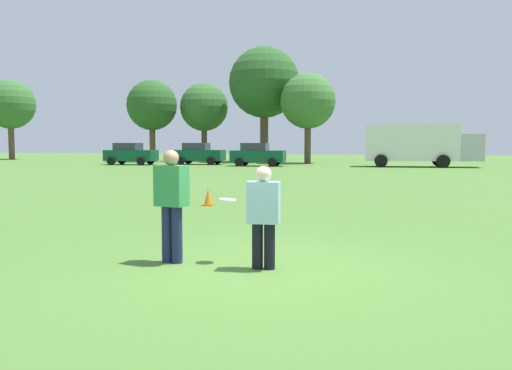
{
  "coord_description": "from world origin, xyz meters",
  "views": [
    {
      "loc": [
        1.83,
        -7.35,
        1.82
      ],
      "look_at": [
        -0.5,
        1.8,
        1.07
      ],
      "focal_mm": 37.65,
      "sensor_mm": 36.0,
      "label": 1
    }
  ],
  "objects_px": {
    "parked_car_near_left": "(130,154)",
    "box_truck": "(419,144)",
    "player_defender": "(264,212)",
    "player_thrower": "(172,199)",
    "parked_car_center": "(257,154)",
    "traffic_cone": "(208,198)",
    "parked_car_mid_left": "(199,154)",
    "frisbee": "(227,200)"
  },
  "relations": [
    {
      "from": "parked_car_mid_left",
      "to": "player_defender",
      "type": "bearing_deg",
      "value": -68.26
    },
    {
      "from": "box_truck",
      "to": "frisbee",
      "type": "bearing_deg",
      "value": -97.2
    },
    {
      "from": "player_thrower",
      "to": "parked_car_mid_left",
      "type": "xyz_separation_m",
      "value": [
        -12.64,
        35.27,
        -0.04
      ]
    },
    {
      "from": "player_thrower",
      "to": "frisbee",
      "type": "distance_m",
      "value": 0.84
    },
    {
      "from": "parked_car_near_left",
      "to": "parked_car_center",
      "type": "relative_size",
      "value": 1.0
    },
    {
      "from": "box_truck",
      "to": "parked_car_near_left",
      "type": "bearing_deg",
      "value": -175.78
    },
    {
      "from": "player_thrower",
      "to": "parked_car_near_left",
      "type": "relative_size",
      "value": 0.4
    },
    {
      "from": "parked_car_near_left",
      "to": "box_truck",
      "type": "height_order",
      "value": "box_truck"
    },
    {
      "from": "parked_car_mid_left",
      "to": "frisbee",
      "type": "bearing_deg",
      "value": -68.99
    },
    {
      "from": "player_defender",
      "to": "frisbee",
      "type": "height_order",
      "value": "player_defender"
    },
    {
      "from": "player_defender",
      "to": "frisbee",
      "type": "distance_m",
      "value": 0.72
    },
    {
      "from": "box_truck",
      "to": "player_defender",
      "type": "bearing_deg",
      "value": -96.11
    },
    {
      "from": "traffic_cone",
      "to": "parked_car_center",
      "type": "height_order",
      "value": "parked_car_center"
    },
    {
      "from": "parked_car_near_left",
      "to": "parked_car_mid_left",
      "type": "distance_m",
      "value": 5.66
    },
    {
      "from": "player_thrower",
      "to": "frisbee",
      "type": "relative_size",
      "value": 6.31
    },
    {
      "from": "frisbee",
      "to": "traffic_cone",
      "type": "bearing_deg",
      "value": 111.59
    },
    {
      "from": "parked_car_mid_left",
      "to": "parked_car_center",
      "type": "xyz_separation_m",
      "value": [
        5.58,
        -1.82,
        0.0
      ]
    },
    {
      "from": "frisbee",
      "to": "parked_car_near_left",
      "type": "bearing_deg",
      "value": 119.57
    },
    {
      "from": "player_thrower",
      "to": "player_defender",
      "type": "relative_size",
      "value": 1.15
    },
    {
      "from": "parked_car_near_left",
      "to": "parked_car_mid_left",
      "type": "relative_size",
      "value": 1.0
    },
    {
      "from": "player_defender",
      "to": "parked_car_mid_left",
      "type": "bearing_deg",
      "value": 111.74
    },
    {
      "from": "player_thrower",
      "to": "parked_car_near_left",
      "type": "xyz_separation_m",
      "value": [
        -17.96,
        33.31,
        -0.04
      ]
    },
    {
      "from": "frisbee",
      "to": "box_truck",
      "type": "distance_m",
      "value": 35.07
    },
    {
      "from": "player_defender",
      "to": "parked_car_mid_left",
      "type": "xyz_separation_m",
      "value": [
        -14.09,
        35.33,
        0.1
      ]
    },
    {
      "from": "player_defender",
      "to": "parked_car_near_left",
      "type": "height_order",
      "value": "parked_car_near_left"
    },
    {
      "from": "player_defender",
      "to": "box_truck",
      "type": "xyz_separation_m",
      "value": [
        3.76,
        35.09,
        0.92
      ]
    },
    {
      "from": "player_thrower",
      "to": "parked_car_mid_left",
      "type": "height_order",
      "value": "parked_car_mid_left"
    },
    {
      "from": "frisbee",
      "to": "player_thrower",
      "type": "bearing_deg",
      "value": -163.5
    },
    {
      "from": "player_defender",
      "to": "parked_car_near_left",
      "type": "xyz_separation_m",
      "value": [
        -19.4,
        33.38,
        0.1
      ]
    },
    {
      "from": "player_thrower",
      "to": "parked_car_center",
      "type": "relative_size",
      "value": 0.4
    },
    {
      "from": "frisbee",
      "to": "parked_car_mid_left",
      "type": "relative_size",
      "value": 0.06
    },
    {
      "from": "frisbee",
      "to": "parked_car_near_left",
      "type": "xyz_separation_m",
      "value": [
        -18.77,
        33.07,
        -0.03
      ]
    },
    {
      "from": "parked_car_near_left",
      "to": "parked_car_mid_left",
      "type": "height_order",
      "value": "same"
    },
    {
      "from": "parked_car_near_left",
      "to": "box_truck",
      "type": "bearing_deg",
      "value": 4.22
    },
    {
      "from": "frisbee",
      "to": "parked_car_mid_left",
      "type": "height_order",
      "value": "parked_car_mid_left"
    },
    {
      "from": "parked_car_near_left",
      "to": "parked_car_mid_left",
      "type": "bearing_deg",
      "value": 20.16
    },
    {
      "from": "parked_car_mid_left",
      "to": "box_truck",
      "type": "xyz_separation_m",
      "value": [
        17.85,
        -0.24,
        0.83
      ]
    },
    {
      "from": "player_defender",
      "to": "box_truck",
      "type": "bearing_deg",
      "value": 83.89
    },
    {
      "from": "player_thrower",
      "to": "traffic_cone",
      "type": "distance_m",
      "value": 7.52
    },
    {
      "from": "parked_car_mid_left",
      "to": "box_truck",
      "type": "bearing_deg",
      "value": -0.78
    },
    {
      "from": "traffic_cone",
      "to": "player_defender",
      "type": "bearing_deg",
      "value": -64.99
    },
    {
      "from": "player_defender",
      "to": "frisbee",
      "type": "relative_size",
      "value": 5.49
    }
  ]
}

